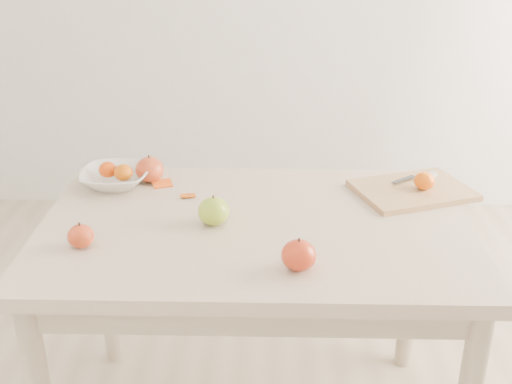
{
  "coord_description": "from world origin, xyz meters",
  "views": [
    {
      "loc": [
        0.04,
        -1.6,
        1.56
      ],
      "look_at": [
        0.0,
        0.05,
        0.82
      ],
      "focal_mm": 45.0,
      "sensor_mm": 36.0,
      "label": 1
    }
  ],
  "objects": [
    {
      "name": "paring_knife",
      "position": [
        0.52,
        0.28,
        0.78
      ],
      "size": [
        0.16,
        0.09,
        0.01
      ],
      "color": "silver",
      "rests_on": "cutting_board"
    },
    {
      "name": "apple_red_d",
      "position": [
        -0.45,
        -0.15,
        0.78
      ],
      "size": [
        0.07,
        0.07,
        0.06
      ],
      "primitive_type": "ellipsoid",
      "color": "#8D0905",
      "rests_on": "table"
    },
    {
      "name": "table",
      "position": [
        0.0,
        0.0,
        0.65
      ],
      "size": [
        1.2,
        0.8,
        0.75
      ],
      "color": "beige",
      "rests_on": "ground"
    },
    {
      "name": "apple_red_a",
      "position": [
        -0.35,
        0.28,
        0.79
      ],
      "size": [
        0.09,
        0.09,
        0.08
      ],
      "primitive_type": "ellipsoid",
      "color": "#A72D1A",
      "rests_on": "table"
    },
    {
      "name": "board_tangerine",
      "position": [
        0.51,
        0.2,
        0.8
      ],
      "size": [
        0.06,
        0.06,
        0.05
      ],
      "primitive_type": "ellipsoid",
      "color": "orange",
      "rests_on": "cutting_board"
    },
    {
      "name": "apple_red_e",
      "position": [
        0.11,
        -0.25,
        0.79
      ],
      "size": [
        0.09,
        0.09,
        0.08
      ],
      "primitive_type": "ellipsoid",
      "color": "#95030A",
      "rests_on": "table"
    },
    {
      "name": "orange_peel_a",
      "position": [
        -0.3,
        0.25,
        0.75
      ],
      "size": [
        0.07,
        0.06,
        0.01
      ],
      "primitive_type": "cube",
      "rotation": [
        0.21,
        0.0,
        0.35
      ],
      "color": "#DC500F",
      "rests_on": "table"
    },
    {
      "name": "cutting_board",
      "position": [
        0.48,
        0.21,
        0.76
      ],
      "size": [
        0.4,
        0.35,
        0.02
      ],
      "primitive_type": "cube",
      "rotation": [
        0.0,
        0.0,
        0.35
      ],
      "color": "tan",
      "rests_on": "table"
    },
    {
      "name": "bowl_tangerine_near",
      "position": [
        -0.47,
        0.26,
        0.8
      ],
      "size": [
        0.06,
        0.06,
        0.05
      ],
      "primitive_type": "ellipsoid",
      "color": "#D65107",
      "rests_on": "fruit_bowl"
    },
    {
      "name": "fruit_bowl",
      "position": [
        -0.45,
        0.25,
        0.78
      ],
      "size": [
        0.21,
        0.21,
        0.05
      ],
      "primitive_type": "imported",
      "color": "white",
      "rests_on": "table"
    },
    {
      "name": "bowl_tangerine_far",
      "position": [
        -0.42,
        0.23,
        0.8
      ],
      "size": [
        0.06,
        0.06,
        0.05
      ],
      "primitive_type": "ellipsoid",
      "color": "#D95D07",
      "rests_on": "fruit_bowl"
    },
    {
      "name": "apple_green",
      "position": [
        -0.12,
        -0.01,
        0.79
      ],
      "size": [
        0.09,
        0.09,
        0.08
      ],
      "primitive_type": "ellipsoid",
      "color": "#74A215",
      "rests_on": "table"
    },
    {
      "name": "orange_peel_b",
      "position": [
        -0.21,
        0.17,
        0.75
      ],
      "size": [
        0.05,
        0.04,
        0.01
      ],
      "primitive_type": "cube",
      "rotation": [
        -0.14,
        0.0,
        0.2
      ],
      "color": "#C7550E",
      "rests_on": "table"
    }
  ]
}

